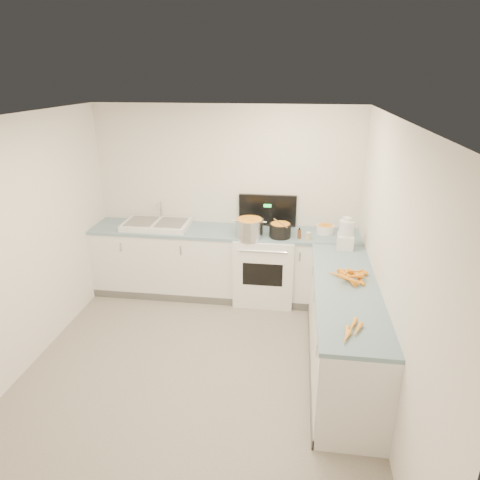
# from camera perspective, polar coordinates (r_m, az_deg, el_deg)

# --- Properties ---
(floor) EXTENTS (3.50, 4.00, 0.00)m
(floor) POSITION_cam_1_polar(r_m,az_deg,el_deg) (4.57, -5.86, -17.31)
(floor) COLOR gray
(floor) RESTS_ON ground
(ceiling) EXTENTS (3.50, 4.00, 0.00)m
(ceiling) POSITION_cam_1_polar(r_m,az_deg,el_deg) (3.59, -7.40, 15.63)
(ceiling) COLOR white
(ceiling) RESTS_ON ground
(wall_back) EXTENTS (3.50, 0.00, 2.50)m
(wall_back) POSITION_cam_1_polar(r_m,az_deg,el_deg) (5.76, -1.76, 5.24)
(wall_back) COLOR white
(wall_back) RESTS_ON ground
(wall_front) EXTENTS (3.50, 0.00, 2.50)m
(wall_front) POSITION_cam_1_polar(r_m,az_deg,el_deg) (2.35, -19.30, -22.99)
(wall_front) COLOR white
(wall_front) RESTS_ON ground
(wall_left) EXTENTS (0.00, 4.00, 2.50)m
(wall_left) POSITION_cam_1_polar(r_m,az_deg,el_deg) (4.65, -27.95, -1.36)
(wall_left) COLOR white
(wall_left) RESTS_ON ground
(wall_right) EXTENTS (0.00, 4.00, 2.50)m
(wall_right) POSITION_cam_1_polar(r_m,az_deg,el_deg) (3.90, 19.36, -4.15)
(wall_right) COLOR white
(wall_right) RESTS_ON ground
(counter_back) EXTENTS (3.50, 0.62, 0.94)m
(counter_back) POSITION_cam_1_polar(r_m,az_deg,el_deg) (5.75, -2.16, -3.07)
(counter_back) COLOR white
(counter_back) RESTS_ON ground
(counter_right) EXTENTS (0.62, 2.20, 0.94)m
(counter_right) POSITION_cam_1_polar(r_m,az_deg,el_deg) (4.48, 13.60, -11.40)
(counter_right) COLOR white
(counter_right) RESTS_ON ground
(stove) EXTENTS (0.76, 0.65, 1.36)m
(stove) POSITION_cam_1_polar(r_m,az_deg,el_deg) (5.68, 3.31, -3.41)
(stove) COLOR white
(stove) RESTS_ON ground
(sink) EXTENTS (0.86, 0.52, 0.31)m
(sink) POSITION_cam_1_polar(r_m,az_deg,el_deg) (5.78, -11.06, 2.07)
(sink) COLOR white
(sink) RESTS_ON counter_back
(steel_pot) EXTENTS (0.35, 0.35, 0.25)m
(steel_pot) POSITION_cam_1_polar(r_m,az_deg,el_deg) (5.31, 1.27, 1.52)
(steel_pot) COLOR silver
(steel_pot) RESTS_ON stove
(black_pot) EXTENTS (0.35, 0.35, 0.19)m
(black_pot) POSITION_cam_1_polar(r_m,az_deg,el_deg) (5.34, 5.36, 1.19)
(black_pot) COLOR black
(black_pot) RESTS_ON stove
(wooden_spoon) EXTENTS (0.19, 0.32, 0.02)m
(wooden_spoon) POSITION_cam_1_polar(r_m,az_deg,el_deg) (5.30, 5.40, 2.27)
(wooden_spoon) COLOR #AD7A47
(wooden_spoon) RESTS_ON black_pot
(mixing_bowl) EXTENTS (0.29, 0.29, 0.10)m
(mixing_bowl) POSITION_cam_1_polar(r_m,az_deg,el_deg) (5.56, 11.29, 1.43)
(mixing_bowl) COLOR white
(mixing_bowl) RESTS_ON counter_back
(extract_bottle) EXTENTS (0.05, 0.05, 0.12)m
(extract_bottle) POSITION_cam_1_polar(r_m,az_deg,el_deg) (5.32, 7.90, 0.78)
(extract_bottle) COLOR #593319
(extract_bottle) RESTS_ON counter_back
(spice_jar) EXTENTS (0.05, 0.05, 0.08)m
(spice_jar) POSITION_cam_1_polar(r_m,az_deg,el_deg) (5.30, 9.08, 0.44)
(spice_jar) COLOR #E5B266
(spice_jar) RESTS_ON counter_back
(food_processor) EXTENTS (0.19, 0.23, 0.37)m
(food_processor) POSITION_cam_1_polar(r_m,az_deg,el_deg) (5.10, 13.93, 0.67)
(food_processor) COLOR white
(food_processor) RESTS_ON counter_right
(carrot_pile) EXTENTS (0.40, 0.42, 0.09)m
(carrot_pile) POSITION_cam_1_polar(r_m,az_deg,el_deg) (4.37, 14.67, -4.72)
(carrot_pile) COLOR orange
(carrot_pile) RESTS_ON counter_right
(peeled_carrots) EXTENTS (0.20, 0.37, 0.04)m
(peeled_carrots) POSITION_cam_1_polar(r_m,az_deg,el_deg) (3.54, 14.61, -11.64)
(peeled_carrots) COLOR orange
(peeled_carrots) RESTS_ON counter_right
(peelings) EXTENTS (0.20, 0.25, 0.01)m
(peelings) POSITION_cam_1_polar(r_m,az_deg,el_deg) (5.82, -13.08, 2.44)
(peelings) COLOR tan
(peelings) RESTS_ON sink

